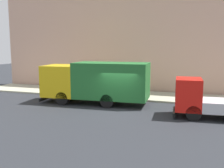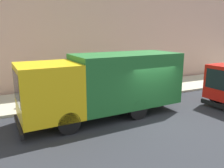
{
  "view_description": "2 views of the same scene",
  "coord_description": "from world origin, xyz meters",
  "px_view_note": "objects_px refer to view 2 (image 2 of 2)",
  "views": [
    {
      "loc": [
        -16.88,
        -5.26,
        4.33
      ],
      "look_at": [
        0.81,
        0.76,
        1.61
      ],
      "focal_mm": 41.97,
      "sensor_mm": 36.0,
      "label": 1
    },
    {
      "loc": [
        -8.74,
        6.41,
        4.15
      ],
      "look_at": [
        0.83,
        1.94,
        1.72
      ],
      "focal_mm": 35.98,
      "sensor_mm": 36.0,
      "label": 2
    }
  ],
  "objects_px": {
    "pedestrian_standing": "(30,90)",
    "traffic_cone_orange": "(41,103)",
    "large_utility_truck": "(105,83)",
    "pedestrian_walking": "(54,80)",
    "street_sign_post": "(81,77)"
  },
  "relations": [
    {
      "from": "traffic_cone_orange",
      "to": "street_sign_post",
      "type": "height_order",
      "value": "street_sign_post"
    },
    {
      "from": "street_sign_post",
      "to": "pedestrian_standing",
      "type": "bearing_deg",
      "value": 71.24
    },
    {
      "from": "traffic_cone_orange",
      "to": "pedestrian_walking",
      "type": "bearing_deg",
      "value": -23.73
    },
    {
      "from": "traffic_cone_orange",
      "to": "large_utility_truck",
      "type": "bearing_deg",
      "value": -126.52
    },
    {
      "from": "street_sign_post",
      "to": "traffic_cone_orange",
      "type": "bearing_deg",
      "value": 89.62
    },
    {
      "from": "pedestrian_standing",
      "to": "traffic_cone_orange",
      "type": "bearing_deg",
      "value": 177.41
    },
    {
      "from": "large_utility_truck",
      "to": "street_sign_post",
      "type": "bearing_deg",
      "value": 12.12
    },
    {
      "from": "pedestrian_walking",
      "to": "traffic_cone_orange",
      "type": "bearing_deg",
      "value": -136.87
    },
    {
      "from": "pedestrian_walking",
      "to": "large_utility_truck",
      "type": "bearing_deg",
      "value": -97.23
    },
    {
      "from": "large_utility_truck",
      "to": "traffic_cone_orange",
      "type": "relative_size",
      "value": 12.93
    },
    {
      "from": "pedestrian_walking",
      "to": "pedestrian_standing",
      "type": "relative_size",
      "value": 0.97
    },
    {
      "from": "pedestrian_standing",
      "to": "traffic_cone_orange",
      "type": "distance_m",
      "value": 1.13
    },
    {
      "from": "pedestrian_walking",
      "to": "traffic_cone_orange",
      "type": "relative_size",
      "value": 2.57
    },
    {
      "from": "pedestrian_walking",
      "to": "pedestrian_standing",
      "type": "xyz_separation_m",
      "value": [
        -2.22,
        1.76,
        0.02
      ]
    },
    {
      "from": "pedestrian_walking",
      "to": "street_sign_post",
      "type": "height_order",
      "value": "street_sign_post"
    }
  ]
}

